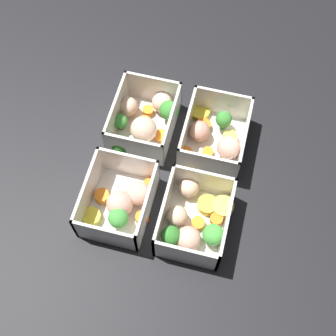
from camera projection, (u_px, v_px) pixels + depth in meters
ground_plane at (168, 174)px, 0.86m from camera, size 4.00×4.00×0.00m
container_near_left at (144, 120)px, 0.88m from camera, size 0.16×0.12×0.07m
container_near_right at (121, 202)px, 0.81m from camera, size 0.14×0.12×0.07m
container_far_left at (213, 137)px, 0.87m from camera, size 0.16×0.12×0.07m
container_far_right at (194, 220)px, 0.80m from camera, size 0.15×0.12×0.07m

